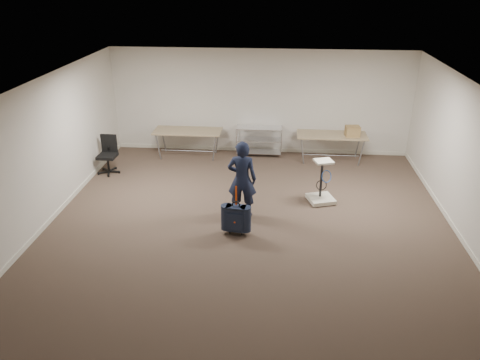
{
  "coord_description": "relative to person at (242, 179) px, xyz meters",
  "views": [
    {
      "loc": [
        0.51,
        -7.76,
        4.65
      ],
      "look_at": [
        -0.18,
        0.3,
        0.99
      ],
      "focal_mm": 35.0,
      "sensor_mm": 36.0,
      "label": 1
    }
  ],
  "objects": [
    {
      "name": "equipment_cart",
      "position": [
        1.67,
        0.74,
        -0.55
      ],
      "size": [
        0.66,
        0.66,
        0.97
      ],
      "color": "#F0EACE",
      "rests_on": "ground"
    },
    {
      "name": "room_shell",
      "position": [
        0.18,
        0.63,
        -0.76
      ],
      "size": [
        8.0,
        9.0,
        9.0
      ],
      "color": "silver",
      "rests_on": "ground"
    },
    {
      "name": "suitcase",
      "position": [
        -0.05,
        -0.79,
        -0.46
      ],
      "size": [
        0.39,
        0.25,
        1.01
      ],
      "color": "black",
      "rests_on": "ground"
    },
    {
      "name": "office_chair",
      "position": [
        -3.49,
        1.93,
        -0.52
      ],
      "size": [
        0.57,
        0.57,
        0.94
      ],
      "color": "black",
      "rests_on": "ground"
    },
    {
      "name": "cardboard_box",
      "position": [
        2.58,
        3.11,
        0.06
      ],
      "size": [
        0.38,
        0.3,
        0.27
      ],
      "primitive_type": "cube",
      "rotation": [
        0.0,
        0.0,
        0.11
      ],
      "color": "#916743",
      "rests_on": "folding_table_right"
    },
    {
      "name": "folding_table_left",
      "position": [
        -1.72,
        3.2,
        -0.13
      ],
      "size": [
        1.8,
        0.75,
        0.73
      ],
      "color": "#928059",
      "rests_on": "ground"
    },
    {
      "name": "person",
      "position": [
        0.0,
        0.0,
        0.0
      ],
      "size": [
        0.6,
        0.41,
        1.61
      ],
      "primitive_type": "imported",
      "rotation": [
        0.0,
        0.0,
        3.09
      ],
      "color": "black",
      "rests_on": "ground"
    },
    {
      "name": "ground",
      "position": [
        0.18,
        -0.75,
        -0.81
      ],
      "size": [
        9.0,
        9.0,
        0.0
      ],
      "primitive_type": "plane",
      "color": "#433229",
      "rests_on": "ground"
    },
    {
      "name": "wire_shelf",
      "position": [
        0.18,
        3.45,
        -0.37
      ],
      "size": [
        1.22,
        0.47,
        0.8
      ],
      "color": "silver",
      "rests_on": "ground"
    },
    {
      "name": "folding_table_right",
      "position": [
        2.08,
        3.2,
        -0.13
      ],
      "size": [
        1.8,
        0.75,
        0.73
      ],
      "color": "#928059",
      "rests_on": "ground"
    }
  ]
}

